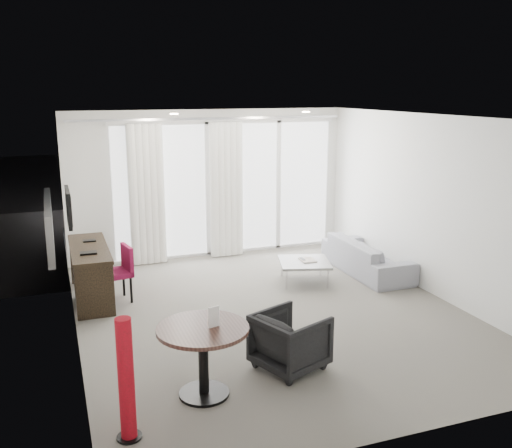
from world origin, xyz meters
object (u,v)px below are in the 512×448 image
object	(u,v)px
desk	(91,273)
tub_armchair	(290,341)
round_table	(203,361)
desk_chair	(115,274)
sofa	(367,256)
red_lamp	(126,380)
rattan_chair_b	(252,208)
rattan_chair_a	(241,210)
coffee_table	(304,272)

from	to	relation	value
desk	tub_armchair	bearing A→B (deg)	-57.45
round_table	desk	bearing A→B (deg)	104.89
desk	desk_chair	world-z (taller)	desk_chair
sofa	round_table	bearing A→B (deg)	128.93
red_lamp	rattan_chair_b	world-z (taller)	red_lamp
desk	tub_armchair	xyz separation A→B (m)	(1.85, -2.90, -0.07)
round_table	rattan_chair_a	world-z (taller)	rattan_chair_a
tub_armchair	rattan_chair_a	xyz separation A→B (m)	(1.44, 5.97, 0.13)
round_table	rattan_chair_a	size ratio (longest dim) A/B	1.01
tub_armchair	sofa	world-z (taller)	tub_armchair
sofa	rattan_chair_a	size ratio (longest dim) A/B	2.11
desk_chair	coffee_table	bearing A→B (deg)	-14.17
tub_armchair	rattan_chair_b	world-z (taller)	rattan_chair_b
tub_armchair	coffee_table	distance (m)	2.84
sofa	rattan_chair_a	bearing A→B (deg)	17.35
round_table	tub_armchair	distance (m)	1.04
desk	coffee_table	bearing A→B (deg)	-7.01
rattan_chair_b	desk	bearing A→B (deg)	-159.33
desk	desk_chair	distance (m)	0.39
desk_chair	rattan_chair_b	distance (m)	4.92
coffee_table	desk_chair	bearing A→B (deg)	176.69
desk_chair	sofa	size ratio (longest dim) A/B	0.43
desk_chair	tub_armchair	world-z (taller)	desk_chair
coffee_table	rattan_chair_a	distance (m)	3.48
round_table	rattan_chair_b	bearing A→B (deg)	66.61
sofa	rattan_chair_b	distance (m)	3.75
tub_armchair	rattan_chair_b	bearing A→B (deg)	-37.79
round_table	desk_chair	bearing A→B (deg)	100.00
round_table	tub_armchair	bearing A→B (deg)	12.56
round_table	sofa	size ratio (longest dim) A/B	0.48
desk	sofa	size ratio (longest dim) A/B	0.88
desk_chair	round_table	xyz separation A→B (m)	(0.51, -2.90, -0.04)
desk	coffee_table	world-z (taller)	desk
red_lamp	coffee_table	xyz separation A→B (m)	(3.13, 3.21, -0.38)
round_table	rattan_chair_b	size ratio (longest dim) A/B	1.12
tub_armchair	sofa	bearing A→B (deg)	-65.49
red_lamp	tub_armchair	xyz separation A→B (m)	(1.81, 0.70, -0.24)
rattan_chair_b	coffee_table	bearing A→B (deg)	-119.55
desk_chair	sofa	world-z (taller)	desk_chair
desk_chair	tub_armchair	size ratio (longest dim) A/B	1.17
rattan_chair_b	tub_armchair	bearing A→B (deg)	-128.25
desk	rattan_chair_a	xyz separation A→B (m)	(3.29, 3.07, 0.06)
desk	sofa	world-z (taller)	desk
red_lamp	rattan_chair_b	size ratio (longest dim) A/B	1.38
round_table	red_lamp	distance (m)	0.94
rattan_chair_a	rattan_chair_b	world-z (taller)	rattan_chair_a
round_table	rattan_chair_b	distance (m)	7.11
desk	tub_armchair	distance (m)	3.44
rattan_chair_a	round_table	bearing A→B (deg)	-116.62
sofa	desk	bearing A→B (deg)	86.18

